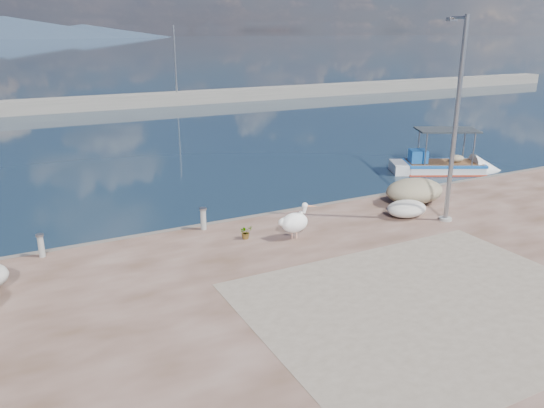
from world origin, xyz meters
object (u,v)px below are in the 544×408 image
(boat_right, at_px, (442,168))
(pelican, at_px, (295,222))
(lamp_post, at_px, (455,129))
(bollard_near, at_px, (203,218))

(boat_right, distance_m, pelican, 13.26)
(pelican, relative_size, lamp_post, 0.18)
(lamp_post, bearing_deg, bollard_near, 159.09)
(pelican, xyz_separation_m, bollard_near, (-2.37, 2.16, -0.15))
(boat_right, bearing_deg, pelican, -128.27)
(pelican, bearing_deg, bollard_near, 155.08)
(pelican, distance_m, bollard_near, 3.21)
(boat_right, distance_m, bollard_near, 14.78)
(boat_right, xyz_separation_m, bollard_near, (-14.35, -3.48, 0.72))
(pelican, bearing_deg, boat_right, 42.61)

